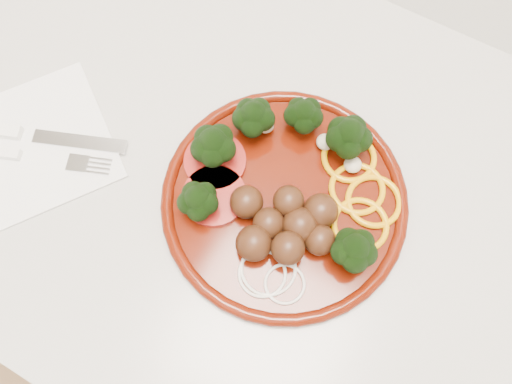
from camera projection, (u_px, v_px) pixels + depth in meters
The scene contains 5 objects.
counter at pixel (229, 245), 1.00m from camera, with size 2.40×0.60×0.90m.
plate at pixel (284, 193), 0.54m from camera, with size 0.27×0.27×0.06m.
napkin at pixel (35, 145), 0.58m from camera, with size 0.17×0.17×0.00m, color white.
knife at pixel (16, 133), 0.58m from camera, with size 0.20×0.09×0.01m.
fork at pixel (6, 153), 0.57m from camera, with size 0.17×0.08×0.01m.
Camera 1 is at (0.16, 1.52, 1.43)m, focal length 35.00 mm.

